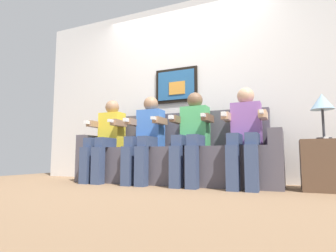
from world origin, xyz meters
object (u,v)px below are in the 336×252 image
Objects in this scene: person_leftmost at (106,136)px; person_right_center at (192,133)px; person_rightmost at (245,131)px; side_table_right at (323,165)px; spare_remote_on_table at (326,138)px; person_left_center at (146,135)px; table_lamp at (322,104)px; couch at (174,158)px.

person_leftmost and person_right_center have the same top height.
person_rightmost is 0.81m from side_table_right.
person_right_center is 8.54× the size of spare_remote_on_table.
person_left_center is 1.97m from table_lamp.
person_rightmost is at bearing 0.00° from person_left_center.
table_lamp is (2.55, 0.05, 0.25)m from person_leftmost.
person_right_center is 2.22× the size of side_table_right.
couch is at bearing 175.99° from table_lamp.
couch reaches higher than side_table_right.
person_left_center is 1.96m from side_table_right.
person_left_center is at bearing -178.17° from side_table_right.
person_rightmost is (0.60, 0.00, 0.00)m from person_right_center.
person_leftmost is 1.00× the size of person_left_center.
person_leftmost is at bearing 180.00° from person_right_center.
person_right_center is 1.37m from table_lamp.
person_leftmost is 2.41× the size of table_lamp.
spare_remote_on_table is (0.75, -0.06, -0.10)m from person_rightmost.
person_leftmost is 1.20m from person_right_center.
person_rightmost is 0.76m from spare_remote_on_table.
table_lamp is (1.95, 0.05, 0.25)m from person_left_center.
person_leftmost and person_left_center have the same top height.
table_lamp is at bearing 2.27° from person_right_center.
person_right_center reaches higher than table_lamp.
person_rightmost reaches higher than spare_remote_on_table.
spare_remote_on_table is (2.55, -0.06, -0.10)m from person_leftmost.
couch is at bearing 176.21° from side_table_right.
person_left_center is at bearing 0.00° from person_leftmost.
couch is at bearing 150.64° from person_right_center.
spare_remote_on_table is (1.65, -0.22, 0.20)m from couch.
person_left_center is 2.41× the size of table_lamp.
person_left_center reaches higher than side_table_right.
person_right_center is at bearing -177.73° from table_lamp.
person_right_center is at bearing 177.67° from spare_remote_on_table.
couch is 19.63× the size of spare_remote_on_table.
person_left_center reaches higher than spare_remote_on_table.
couch is 2.30× the size of person_right_center.
couch is 0.96m from person_rightmost.
side_table_right is 3.85× the size of spare_remote_on_table.
person_right_center is at bearing -29.36° from couch.
side_table_right is at bearing 4.85° from person_rightmost.
person_left_center is at bearing -178.43° from table_lamp.
couch is 0.45m from person_left_center.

